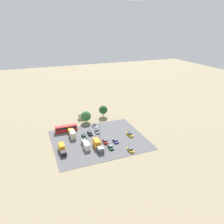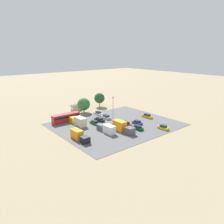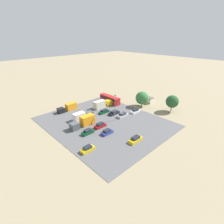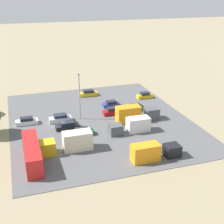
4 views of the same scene
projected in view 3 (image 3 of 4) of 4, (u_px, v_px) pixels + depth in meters
name	position (u px, v px, depth m)	size (l,w,h in m)	color
ground_plane	(121.00, 115.00, 69.99)	(400.00, 400.00, 0.00)	gray
parking_lot_surface	(105.00, 122.00, 64.54)	(44.54, 37.09, 0.08)	#565659
shed_building	(148.00, 100.00, 82.49)	(4.90, 2.83, 2.66)	silver
bus	(110.00, 99.00, 82.05)	(11.34, 2.52, 3.25)	red
parked_car_0	(114.00, 113.00, 70.53)	(1.95, 4.73, 1.50)	black
parked_car_1	(104.00, 111.00, 71.69)	(1.70, 4.65, 1.46)	#0C4723
parked_car_2	(107.00, 132.00, 56.78)	(1.99, 4.02, 1.41)	navy
parked_car_3	(88.00, 132.00, 56.71)	(1.77, 4.09, 1.56)	#0C4723
parked_car_4	(123.00, 115.00, 68.34)	(1.93, 4.70, 1.64)	#ADB2B7
parked_car_5	(136.00, 139.00, 52.73)	(1.85, 4.73, 1.59)	gold
parked_car_6	(88.00, 149.00, 48.40)	(1.81, 4.01, 1.52)	gold
parked_car_7	(135.00, 111.00, 72.10)	(1.82, 4.51, 1.47)	silver
parked_car_8	(100.00, 125.00, 60.67)	(1.76, 4.36, 1.63)	maroon
parked_truck_0	(82.00, 116.00, 66.37)	(2.37, 8.20, 2.82)	#4C5156
parked_truck_1	(102.00, 104.00, 76.92)	(2.58, 9.29, 3.29)	gold
parked_truck_2	(84.00, 122.00, 61.37)	(2.54, 9.31, 3.40)	#4C5156
parked_truck_3	(68.00, 107.00, 73.78)	(2.34, 8.47, 2.87)	black
tree_near_shed	(172.00, 102.00, 71.93)	(5.24, 5.24, 6.94)	brown
tree_apron_mid	(142.00, 98.00, 77.34)	(5.80, 5.80, 6.74)	brown
light_pole_lot_centre	(115.00, 107.00, 63.55)	(0.90, 0.28, 9.95)	gray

